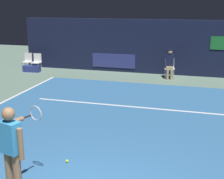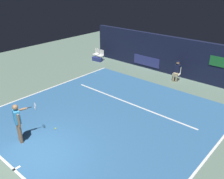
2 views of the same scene
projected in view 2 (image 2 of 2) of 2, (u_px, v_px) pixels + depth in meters
The scene contains 14 objects.
ground_plane at pixel (108, 116), 12.18m from camera, with size 29.38×29.38×0.00m, color slate.
court_surface at pixel (108, 116), 12.18m from camera, with size 9.89×10.02×0.01m, color #336699.
line_baseline at pixel (14, 170), 8.79m from camera, with size 9.89×0.10×0.01m, color white.
line_sideline_left at pixel (205, 160), 9.24m from camera, with size 0.10×10.02×0.01m, color white.
line_sideline_right at pixel (48, 89), 15.11m from camera, with size 0.10×10.02×0.01m, color white.
line_service at pixel (130, 103), 13.38m from camera, with size 7.71×0.10×0.01m, color white.
line_centre_mark at pixel (17, 168), 8.85m from camera, with size 0.10×0.30×0.01m, color white.
back_wall at pixel (180, 58), 16.59m from camera, with size 14.59×0.33×2.60m.
tennis_player at pixel (18, 121), 9.91m from camera, with size 0.50×1.04×1.73m.
line_judge_on_chair at pixel (177, 71), 16.03m from camera, with size 0.49×0.57×1.32m.
courtside_chair_near at pixel (101, 55), 19.98m from camera, with size 0.46×0.44×0.88m.
courtside_chair_far at pixel (96, 53), 20.33m from camera, with size 0.46×0.43×0.88m.
tennis_ball at pixel (56, 129), 11.10m from camera, with size 0.07×0.07×0.07m, color #CCE033.
equipment_bag at pixel (97, 59), 20.03m from camera, with size 0.84×0.32×0.32m, color navy.
Camera 2 is at (7.10, -3.77, 6.25)m, focal length 39.81 mm.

